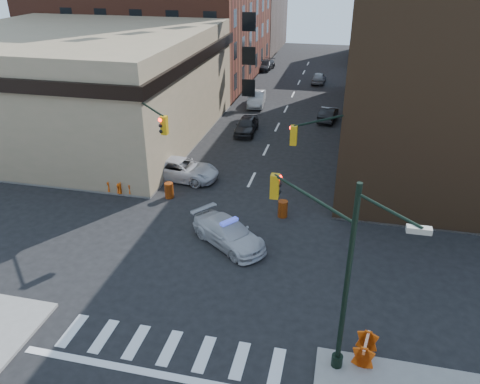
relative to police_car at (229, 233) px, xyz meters
The scene contains 25 objects.
ground 1.63m from the police_car, 108.38° to the right, with size 140.00×140.00×0.00m, color black.
sidewalk_nw 39.17m from the police_car, 126.80° to the left, with size 34.00×54.50×0.15m, color gray.
bank_building 23.40m from the police_car, 139.13° to the left, with size 22.00×22.00×9.00m, color #9B8465.
commercial_row_ne 25.34m from the police_car, 59.29° to the left, with size 14.00×34.00×14.00m, color #4B321E.
filler_ne 58.45m from the police_car, 76.55° to the left, with size 16.00×16.00×12.00m, color #5F2C1E.
signal_pole_se 9.70m from the police_car, 51.11° to the right, with size 5.40×5.27×8.00m.
signal_pole_nw 8.28m from the police_car, 147.98° to the left, with size 3.58×3.67×8.00m.
signal_pole_ne 7.59m from the police_car, 36.40° to the left, with size 3.67×3.58×8.00m.
tree_ne_near 25.75m from the police_car, 74.04° to the left, with size 3.00×3.00×4.85m.
tree_ne_far 33.48m from the police_car, 77.82° to the left, with size 3.00×3.00×4.85m.
police_car is the anchor object (origin of this frame).
pickup 9.41m from the police_car, 125.57° to the left, with size 2.52×5.47×1.52m, color silver.
parked_car_wnear 18.56m from the police_car, 99.18° to the left, with size 1.78×4.42×1.51m, color black.
parked_car_wfar 27.43m from the police_car, 97.88° to the left, with size 1.64×4.71×1.55m, color #919599.
parked_car_wdeep 45.34m from the police_car, 97.56° to the left, with size 1.87×4.59×1.33m, color black.
parked_car_enear 24.06m from the police_car, 80.22° to the left, with size 1.45×4.15×1.37m, color black.
parked_car_efar 38.88m from the police_car, 86.99° to the left, with size 1.61×4.01×1.37m, color gray.
pedestrian_a 12.22m from the police_car, 146.90° to the left, with size 0.59×0.38×1.61m, color black.
pedestrian_b 12.26m from the police_car, 145.56° to the left, with size 0.87×0.68×1.80m, color black.
pedestrian_c 13.91m from the police_car, 143.23° to the left, with size 0.96×0.40×1.64m, color #1D242B.
barrel_road 4.56m from the police_car, 56.64° to the left, with size 0.60×0.60×1.07m, color red.
barrel_bank 7.04m from the police_car, 138.86° to the left, with size 0.60×0.60×1.06m, color #BF3809.
barricade_se_a 10.24m from the police_car, 43.80° to the right, with size 1.28×0.64×0.96m, color red, non-canonical shape.
barricade_nw_a 9.40m from the police_car, 152.71° to the left, with size 1.07×0.53×0.80m, color #D9580A, non-canonical shape.
barricade_nw_b 9.95m from the police_car, 154.31° to the left, with size 1.17×0.59×0.88m, color #D06209, non-canonical shape.
Camera 1 is at (6.09, -20.18, 14.60)m, focal length 35.00 mm.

